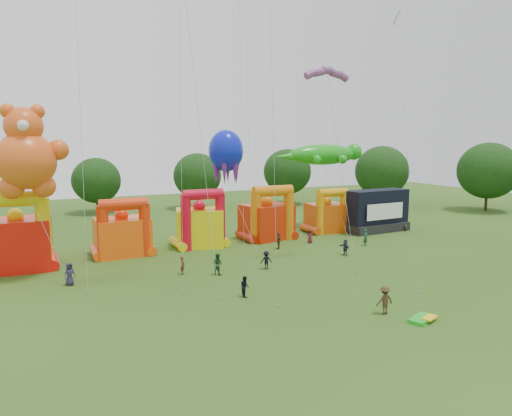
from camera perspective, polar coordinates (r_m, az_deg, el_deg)
name	(u,v)px	position (r m, az deg, el deg)	size (l,w,h in m)	color
ground	(368,347)	(27.86, 13.85, -16.49)	(160.00, 160.00, 0.00)	#294D15
tree_ring	(348,239)	(25.64, 11.38, -3.82)	(124.63, 126.75, 12.07)	#352314
bouncy_castle_0	(17,240)	(46.49, -27.72, -3.59)	(5.97, 4.90, 7.30)	red
bouncy_castle_1	(123,233)	(48.54, -16.33, -3.05)	(5.44, 4.45, 6.03)	#FE530D
bouncy_castle_2	(200,225)	(50.74, -7.00, -2.07)	(5.79, 5.08, 6.53)	yellow
bouncy_castle_3	(268,219)	(54.33, 1.49, -1.33)	(6.34, 5.53, 6.55)	red
bouncy_castle_4	(327,215)	(59.38, 8.86, -0.87)	(5.00, 4.17, 5.74)	#D0490B
stage_trailer	(377,211)	(61.12, 14.86, -0.38)	(8.76, 3.70, 5.45)	black
teddy_bear_kite	(33,182)	(41.87, -26.09, 2.98)	(6.72, 5.84, 14.71)	#EF581A
gecko_kite	(327,171)	(61.71, 8.92, 4.61)	(13.61, 9.63, 11.35)	#1BA117
octopus_kite	(229,168)	(54.38, -3.34, 4.99)	(4.18, 9.85, 13.07)	#0C1BC0
parafoil_kites	(171,124)	(37.24, -10.62, 10.24)	(25.53, 12.87, 27.62)	red
diamond_kites	(258,89)	(38.97, 0.27, 14.68)	(19.01, 18.83, 38.16)	#CA0940
folded_kite_bundle	(423,319)	(32.41, 20.10, -12.88)	(2.23, 1.65, 0.31)	green
spectator_0	(70,274)	(40.23, -22.28, -7.65)	(0.92, 0.60, 1.87)	#27253F
spectator_1	(183,265)	(40.81, -9.15, -7.09)	(0.59, 0.39, 1.61)	#4C1516
spectator_2	(218,264)	(40.35, -4.84, -6.98)	(0.93, 0.72, 1.91)	#194020
spectator_3	(266,260)	(41.90, 1.28, -6.53)	(1.09, 0.63, 1.68)	black
spectator_4	(278,241)	(49.60, 2.82, -4.11)	(1.06, 0.44, 1.82)	#41381A
spectator_5	(345,247)	(47.75, 11.08, -4.85)	(1.54, 0.49, 1.66)	#26283F
spectator_6	(310,236)	(52.82, 6.77, -3.53)	(0.77, 0.50, 1.57)	#591926
spectator_7	(366,237)	(52.51, 13.56, -3.59)	(0.69, 0.46, 1.90)	#1A422B
spectator_8	(245,286)	(34.74, -1.41, -9.77)	(0.77, 0.60, 1.59)	black
spectator_9	(385,300)	(32.53, 15.78, -11.03)	(1.26, 0.72, 1.95)	#412E1A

